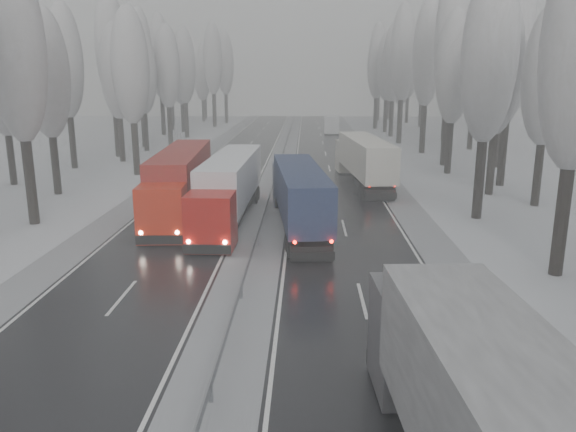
# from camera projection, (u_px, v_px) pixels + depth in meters

# --- Properties ---
(carriageway_right) EXTENTS (7.50, 200.00, 0.03)m
(carriageway_right) POSITION_uv_depth(u_px,v_px,m) (339.00, 207.00, 41.71)
(carriageway_right) COLOR black
(carriageway_right) RESTS_ON ground
(carriageway_left) EXTENTS (7.50, 200.00, 0.03)m
(carriageway_left) POSITION_uv_depth(u_px,v_px,m) (199.00, 206.00, 42.04)
(carriageway_left) COLOR black
(carriageway_left) RESTS_ON ground
(median_slush) EXTENTS (3.00, 200.00, 0.04)m
(median_slush) POSITION_uv_depth(u_px,v_px,m) (268.00, 206.00, 41.87)
(median_slush) COLOR #95979C
(median_slush) RESTS_ON ground
(shoulder_right) EXTENTS (2.40, 200.00, 0.04)m
(shoulder_right) POSITION_uv_depth(u_px,v_px,m) (406.00, 207.00, 41.56)
(shoulder_right) COLOR #95979C
(shoulder_right) RESTS_ON ground
(shoulder_left) EXTENTS (2.40, 200.00, 0.04)m
(shoulder_left) POSITION_uv_depth(u_px,v_px,m) (133.00, 205.00, 42.19)
(shoulder_left) COLOR #95979C
(shoulder_left) RESTS_ON ground
(median_guardrail) EXTENTS (0.12, 200.00, 0.76)m
(median_guardrail) POSITION_uv_depth(u_px,v_px,m) (268.00, 199.00, 41.72)
(median_guardrail) COLOR slate
(median_guardrail) RESTS_ON ground
(tree_18) EXTENTS (3.60, 3.60, 16.58)m
(tree_18) POSITION_uv_depth(u_px,v_px,m) (489.00, 56.00, 35.98)
(tree_18) COLOR black
(tree_18) RESTS_ON ground
(tree_19) EXTENTS (3.60, 3.60, 14.57)m
(tree_19) POSITION_uv_depth(u_px,v_px,m) (548.00, 77.00, 40.00)
(tree_19) COLOR black
(tree_19) RESTS_ON ground
(tree_20) EXTENTS (3.60, 3.60, 15.71)m
(tree_20) POSITION_uv_depth(u_px,v_px,m) (500.00, 67.00, 43.90)
(tree_20) COLOR black
(tree_20) RESTS_ON ground
(tree_21) EXTENTS (3.60, 3.60, 18.62)m
(tree_21) POSITION_uv_depth(u_px,v_px,m) (512.00, 45.00, 47.26)
(tree_21) COLOR black
(tree_21) RESTS_ON ground
(tree_22) EXTENTS (3.60, 3.60, 15.86)m
(tree_22) POSITION_uv_depth(u_px,v_px,m) (454.00, 68.00, 54.02)
(tree_22) COLOR black
(tree_22) RESTS_ON ground
(tree_23) EXTENTS (3.60, 3.60, 13.55)m
(tree_23) POSITION_uv_depth(u_px,v_px,m) (505.00, 83.00, 58.07)
(tree_23) COLOR black
(tree_23) RESTS_ON ground
(tree_24) EXTENTS (3.60, 3.60, 20.49)m
(tree_24) POSITION_uv_depth(u_px,v_px,m) (452.00, 40.00, 58.55)
(tree_24) COLOR black
(tree_24) RESTS_ON ground
(tree_25) EXTENTS (3.60, 3.60, 19.44)m
(tree_25) POSITION_uv_depth(u_px,v_px,m) (505.00, 48.00, 62.37)
(tree_25) COLOR black
(tree_25) RESTS_ON ground
(tree_26) EXTENTS (3.60, 3.60, 18.78)m
(tree_26) POSITION_uv_depth(u_px,v_px,m) (427.00, 54.00, 68.76)
(tree_26) COLOR black
(tree_26) RESTS_ON ground
(tree_27) EXTENTS (3.60, 3.60, 17.62)m
(tree_27) POSITION_uv_depth(u_px,v_px,m) (476.00, 62.00, 72.60)
(tree_27) COLOR black
(tree_27) RESTS_ON ground
(tree_28) EXTENTS (3.60, 3.60, 19.62)m
(tree_28) POSITION_uv_depth(u_px,v_px,m) (403.00, 54.00, 79.03)
(tree_28) COLOR black
(tree_28) RESTS_ON ground
(tree_29) EXTENTS (3.60, 3.60, 18.11)m
(tree_29) POSITION_uv_depth(u_px,v_px,m) (448.00, 61.00, 82.92)
(tree_29) COLOR black
(tree_29) RESTS_ON ground
(tree_30) EXTENTS (3.60, 3.60, 17.86)m
(tree_30) POSITION_uv_depth(u_px,v_px,m) (394.00, 63.00, 88.75)
(tree_30) COLOR black
(tree_30) RESTS_ON ground
(tree_31) EXTENTS (3.60, 3.60, 18.58)m
(tree_31) POSITION_uv_depth(u_px,v_px,m) (426.00, 61.00, 92.34)
(tree_31) COLOR black
(tree_31) RESTS_ON ground
(tree_32) EXTENTS (3.60, 3.60, 17.33)m
(tree_32) POSITION_uv_depth(u_px,v_px,m) (387.00, 66.00, 96.12)
(tree_32) COLOR black
(tree_32) RESTS_ON ground
(tree_33) EXTENTS (3.60, 3.60, 14.33)m
(tree_33) POSITION_uv_depth(u_px,v_px,m) (401.00, 78.00, 100.36)
(tree_33) COLOR black
(tree_33) RESTS_ON ground
(tree_34) EXTENTS (3.60, 3.60, 17.63)m
(tree_34) POSITION_uv_depth(u_px,v_px,m) (377.00, 66.00, 102.99)
(tree_34) COLOR black
(tree_34) RESTS_ON ground
(tree_35) EXTENTS (3.60, 3.60, 18.25)m
(tree_35) POSITION_uv_depth(u_px,v_px,m) (423.00, 64.00, 106.49)
(tree_35) COLOR black
(tree_35) RESTS_ON ground
(tree_36) EXTENTS (3.60, 3.60, 20.23)m
(tree_36) POSITION_uv_depth(u_px,v_px,m) (378.00, 59.00, 112.11)
(tree_36) COLOR black
(tree_36) RESTS_ON ground
(tree_37) EXTENTS (3.60, 3.60, 16.37)m
(tree_37) POSITION_uv_depth(u_px,v_px,m) (409.00, 71.00, 116.36)
(tree_37) COLOR black
(tree_37) RESTS_ON ground
(tree_38) EXTENTS (3.60, 3.60, 17.97)m
(tree_38) POSITION_uv_depth(u_px,v_px,m) (379.00, 67.00, 122.65)
(tree_38) COLOR black
(tree_38) RESTS_ON ground
(tree_39) EXTENTS (3.60, 3.60, 16.19)m
(tree_39) POSITION_uv_depth(u_px,v_px,m) (389.00, 72.00, 126.72)
(tree_39) COLOR black
(tree_39) RESTS_ON ground
(tree_58) EXTENTS (3.60, 3.60, 17.21)m
(tree_58) POSITION_uv_depth(u_px,v_px,m) (15.00, 49.00, 34.40)
(tree_58) COLOR black
(tree_58) RESTS_ON ground
(tree_60) EXTENTS (3.60, 3.60, 14.84)m
(tree_60) POSITION_uv_depth(u_px,v_px,m) (46.00, 75.00, 44.19)
(tree_60) COLOR black
(tree_60) RESTS_ON ground
(tree_61) EXTENTS (3.60, 3.60, 13.95)m
(tree_61) POSITION_uv_depth(u_px,v_px,m) (2.00, 82.00, 48.39)
(tree_61) COLOR black
(tree_61) RESTS_ON ground
(tree_62) EXTENTS (3.60, 3.60, 16.04)m
(tree_62) POSITION_uv_depth(u_px,v_px,m) (130.00, 67.00, 53.13)
(tree_62) COLOR black
(tree_62) RESTS_ON ground
(tree_63) EXTENTS (3.60, 3.60, 16.88)m
(tree_63) POSITION_uv_depth(u_px,v_px,m) (65.00, 62.00, 57.13)
(tree_63) COLOR black
(tree_63) RESTS_ON ground
(tree_64) EXTENTS (3.60, 3.60, 15.42)m
(tree_64) POSITION_uv_depth(u_px,v_px,m) (117.00, 72.00, 62.08)
(tree_64) COLOR black
(tree_64) RESTS_ON ground
(tree_65) EXTENTS (3.60, 3.60, 19.48)m
(tree_65) POSITION_uv_depth(u_px,v_px,m) (111.00, 49.00, 65.39)
(tree_65) COLOR black
(tree_65) RESTS_ON ground
(tree_66) EXTENTS (3.60, 3.60, 15.23)m
(tree_66) POSITION_uv_depth(u_px,v_px,m) (142.00, 74.00, 71.45)
(tree_66) COLOR black
(tree_66) RESTS_ON ground
(tree_67) EXTENTS (3.60, 3.60, 17.09)m
(tree_67) POSITION_uv_depth(u_px,v_px,m) (140.00, 65.00, 75.09)
(tree_67) COLOR black
(tree_67) RESTS_ON ground
(tree_68) EXTENTS (3.60, 3.60, 16.65)m
(tree_68) POSITION_uv_depth(u_px,v_px,m) (167.00, 67.00, 77.75)
(tree_68) COLOR black
(tree_68) RESTS_ON ground
(tree_69) EXTENTS (3.60, 3.60, 19.35)m
(tree_69) POSITION_uv_depth(u_px,v_px,m) (140.00, 55.00, 81.36)
(tree_69) COLOR black
(tree_69) RESTS_ON ground
(tree_70) EXTENTS (3.60, 3.60, 17.09)m
(tree_70) POSITION_uv_depth(u_px,v_px,m) (184.00, 66.00, 87.45)
(tree_70) COLOR black
(tree_70) RESTS_ON ground
(tree_71) EXTENTS (3.60, 3.60, 19.61)m
(tree_71) POSITION_uv_depth(u_px,v_px,m) (160.00, 57.00, 91.09)
(tree_71) COLOR black
(tree_71) RESTS_ON ground
(tree_72) EXTENTS (3.60, 3.60, 15.11)m
(tree_72) POSITION_uv_depth(u_px,v_px,m) (181.00, 75.00, 96.90)
(tree_72) COLOR black
(tree_72) RESTS_ON ground
(tree_73) EXTENTS (3.60, 3.60, 17.22)m
(tree_73) POSITION_uv_depth(u_px,v_px,m) (169.00, 67.00, 100.55)
(tree_73) COLOR black
(tree_73) RESTS_ON ground
(tree_74) EXTENTS (3.60, 3.60, 19.68)m
(tree_74) POSITION_uv_depth(u_px,v_px,m) (213.00, 59.00, 106.55)
(tree_74) COLOR black
(tree_74) RESTS_ON ground
(tree_75) EXTENTS (3.60, 3.60, 18.60)m
(tree_75) POSITION_uv_depth(u_px,v_px,m) (170.00, 64.00, 110.88)
(tree_75) COLOR black
(tree_75) RESTS_ON ground
(tree_76) EXTENTS (3.60, 3.60, 18.55)m
(tree_76) POSITION_uv_depth(u_px,v_px,m) (225.00, 64.00, 115.80)
(tree_76) COLOR black
(tree_76) RESTS_ON ground
(tree_77) EXTENTS (3.60, 3.60, 14.32)m
(tree_77) POSITION_uv_depth(u_px,v_px,m) (202.00, 78.00, 120.51)
(tree_77) COLOR black
(tree_77) RESTS_ON ground
(tree_78) EXTENTS (3.60, 3.60, 19.55)m
(tree_78) POSITION_uv_depth(u_px,v_px,m) (213.00, 62.00, 122.15)
(tree_78) COLOR black
(tree_78) RESTS_ON ground
(tree_79) EXTENTS (3.60, 3.60, 17.07)m
(tree_79) POSITION_uv_depth(u_px,v_px,m) (204.00, 70.00, 126.50)
(tree_79) COLOR black
(tree_79) RESTS_ON ground
(truck_blue_box) EXTENTS (4.18, 15.86, 4.03)m
(truck_blue_box) POSITION_uv_depth(u_px,v_px,m) (298.00, 192.00, 35.49)
(truck_blue_box) COLOR #1B2445
(truck_blue_box) RESTS_ON ground
(truck_cream_box) EXTENTS (4.15, 16.66, 4.24)m
(truck_cream_box) POSITION_uv_depth(u_px,v_px,m) (363.00, 157.00, 49.80)
(truck_cream_box) COLOR beige
(truck_cream_box) RESTS_ON ground
(box_truck_distant) EXTENTS (2.85, 8.22, 3.03)m
(box_truck_distant) POSITION_uv_depth(u_px,v_px,m) (332.00, 124.00, 96.70)
(box_truck_distant) COLOR silver
(box_truck_distant) RESTS_ON ground
(truck_red_white) EXTENTS (2.96, 16.52, 4.22)m
(truck_red_white) POSITION_uv_depth(u_px,v_px,m) (230.00, 185.00, 37.26)
(truck_red_white) COLOR #A70E09
(truck_red_white) RESTS_ON ground
(truck_red_red) EXTENTS (3.82, 17.25, 4.39)m
(truck_red_red) POSITION_uv_depth(u_px,v_px,m) (180.00, 178.00, 38.95)
(truck_red_red) COLOR red
(truck_red_red) RESTS_ON ground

